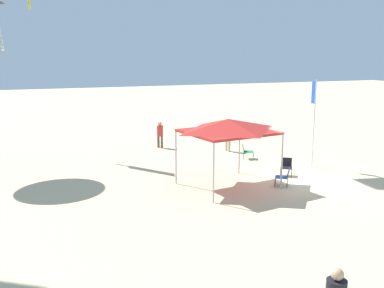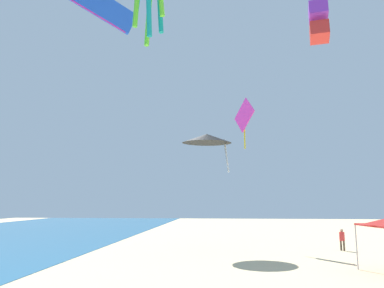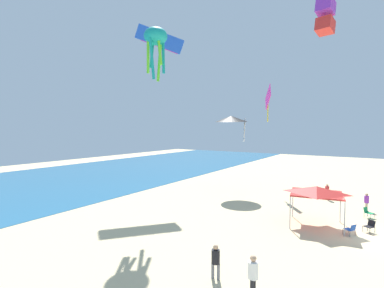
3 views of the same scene
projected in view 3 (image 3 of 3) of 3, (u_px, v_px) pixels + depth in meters
name	position (u px, v px, depth m)	size (l,w,h in m)	color
ground	(363.00, 237.00, 18.49)	(120.00, 120.00, 0.10)	beige
ocean_strip	(57.00, 181.00, 38.58)	(120.00, 29.28, 0.02)	#28668E
canopy_tent	(317.00, 190.00, 20.40)	(3.63, 4.00, 2.98)	#B7B7BC
folding_chair_left_of_tent	(351.00, 229.00, 18.53)	(0.78, 0.81, 0.82)	black
folding_chair_facing_ocean	(368.00, 212.00, 22.39)	(0.74, 0.79, 0.82)	black
folding_chair_near_cooler	(370.00, 225.00, 19.19)	(0.80, 0.77, 0.82)	black
person_far_stroller	(216.00, 259.00, 13.14)	(0.40, 0.45, 1.69)	slate
person_watching_sky	(367.00, 201.00, 24.19)	(0.41, 0.37, 1.57)	#C6B28C
person_beachcomber	(327.00, 190.00, 28.09)	(0.39, 0.38, 1.62)	brown
person_near_umbrella	(253.00, 273.00, 11.69)	(0.49, 0.44, 1.85)	black
kite_octopus_teal	(156.00, 39.00, 24.09)	(2.08, 2.08, 4.61)	teal
kite_diamond_magenta	(268.00, 98.00, 33.16)	(2.87, 1.62, 4.62)	#E02D9E
kite_delta_black	(231.00, 119.00, 31.87)	(4.79, 4.77, 3.04)	black
kite_box_purple	(325.00, 17.00, 27.81)	(2.04, 1.84, 3.51)	purple
kite_parafoil_blue	(160.00, 40.00, 32.65)	(3.47, 5.22, 3.56)	blue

